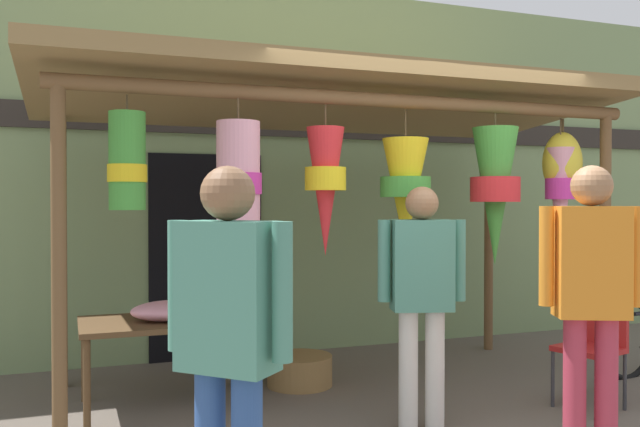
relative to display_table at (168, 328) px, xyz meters
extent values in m
plane|color=#60564C|center=(1.72, -1.04, -0.59)|extent=(30.00, 30.00, 0.00)
cube|color=#7A9360|center=(1.72, 1.56, 1.28)|extent=(11.22, 0.25, 3.74)
cube|color=#2D2823|center=(1.72, 1.42, 1.73)|extent=(10.10, 0.04, 0.24)
cube|color=black|center=(0.57, 1.43, 0.41)|extent=(1.10, 0.03, 2.00)
cylinder|color=brown|center=(-0.75, -0.79, 0.54)|extent=(0.09, 0.09, 2.25)
cylinder|color=brown|center=(3.41, -0.79, 0.54)|extent=(0.09, 0.09, 2.25)
cylinder|color=brown|center=(-0.75, 0.83, 0.54)|extent=(0.09, 0.09, 2.25)
cylinder|color=brown|center=(3.41, 0.83, 0.54)|extent=(0.09, 0.09, 2.25)
cylinder|color=brown|center=(1.33, -0.79, 1.66)|extent=(4.35, 0.10, 0.10)
cylinder|color=brown|center=(1.33, 0.83, 1.81)|extent=(4.35, 0.10, 0.10)
cube|color=olive|center=(1.33, 0.02, 1.78)|extent=(4.65, 2.12, 0.30)
cylinder|color=brown|center=(-0.35, -0.74, 1.56)|extent=(0.01, 0.01, 0.11)
cylinder|color=green|center=(-0.35, -0.74, 1.20)|extent=(0.23, 0.23, 0.61)
cylinder|color=yellow|center=(-0.35, -0.74, 1.12)|extent=(0.24, 0.24, 0.11)
cylinder|color=brown|center=(0.34, -0.84, 1.54)|extent=(0.01, 0.01, 0.15)
cylinder|color=pink|center=(0.34, -0.84, 1.08)|extent=(0.28, 0.28, 0.77)
cylinder|color=#D13399|center=(0.34, -0.84, 1.06)|extent=(0.30, 0.30, 0.14)
cylinder|color=brown|center=(0.97, -0.77, 1.53)|extent=(0.01, 0.01, 0.16)
cone|color=red|center=(0.97, -0.77, 1.01)|extent=(0.26, 0.26, 0.89)
cylinder|color=yellow|center=(0.97, -0.77, 1.10)|extent=(0.28, 0.28, 0.16)
cylinder|color=brown|center=(1.60, -0.75, 1.51)|extent=(0.01, 0.01, 0.21)
cone|color=yellow|center=(1.60, -0.75, 0.99)|extent=(0.34, 0.34, 0.82)
cylinder|color=green|center=(1.60, -0.75, 1.05)|extent=(0.37, 0.37, 0.15)
cylinder|color=brown|center=(2.34, -0.80, 1.56)|extent=(0.01, 0.01, 0.11)
cone|color=green|center=(2.34, -0.80, 0.98)|extent=(0.34, 0.34, 1.04)
cylinder|color=red|center=(2.34, -0.80, 1.04)|extent=(0.37, 0.37, 0.19)
cylinder|color=brown|center=(3.01, -0.73, 1.50)|extent=(0.01, 0.01, 0.23)
cone|color=pink|center=(3.01, -0.73, 0.91)|extent=(0.22, 0.22, 0.93)
cylinder|color=#D13399|center=(3.01, -0.73, 1.05)|extent=(0.24, 0.24, 0.17)
cylinder|color=#4C3D23|center=(3.06, -0.69, 1.56)|extent=(0.02, 0.02, 0.10)
ellipsoid|color=yellow|center=(3.06, -0.69, 1.26)|extent=(0.33, 0.28, 0.50)
cube|color=brown|center=(0.00, 0.00, 0.04)|extent=(1.27, 0.79, 0.04)
cylinder|color=brown|center=(-0.58, -0.34, -0.28)|extent=(0.05, 0.05, 0.61)
cylinder|color=brown|center=(0.58, -0.34, -0.28)|extent=(0.05, 0.05, 0.61)
cylinder|color=brown|center=(-0.58, 0.34, -0.28)|extent=(0.05, 0.05, 0.61)
cylinder|color=brown|center=(0.58, 0.34, -0.28)|extent=(0.05, 0.05, 0.61)
ellipsoid|color=pink|center=(0.01, -0.06, 0.14)|extent=(0.56, 0.40, 0.15)
ellipsoid|color=orange|center=(0.09, -0.10, 0.14)|extent=(0.25, 0.20, 0.10)
cube|color=#AD1E1E|center=(2.91, -1.15, -0.15)|extent=(0.49, 0.49, 0.04)
cube|color=#AD1E1E|center=(3.09, -1.11, 0.05)|extent=(0.14, 0.40, 0.40)
cylinder|color=#333338|center=(2.69, -1.03, -0.37)|extent=(0.03, 0.03, 0.44)
cylinder|color=#333338|center=(2.79, -1.38, -0.37)|extent=(0.03, 0.03, 0.44)
cylinder|color=#333338|center=(3.04, -0.93, -0.37)|extent=(0.03, 0.03, 0.44)
cylinder|color=#333338|center=(3.14, -1.28, -0.37)|extent=(0.03, 0.03, 0.44)
cylinder|color=olive|center=(1.11, 0.19, -0.46)|extent=(0.54, 0.54, 0.25)
torus|color=black|center=(3.87, -0.58, -0.26)|extent=(0.71, 0.16, 0.71)
cube|color=#4C8E7A|center=(-0.08, -2.37, 0.55)|extent=(0.44, 0.44, 0.62)
cylinder|color=#4C8E7A|center=(-0.26, -2.19, 0.58)|extent=(0.08, 0.08, 0.56)
cylinder|color=#4C8E7A|center=(0.10, -2.56, 0.58)|extent=(0.08, 0.08, 0.56)
sphere|color=#896042|center=(-0.08, -2.37, 0.98)|extent=(0.23, 0.23, 0.23)
cylinder|color=#B23347|center=(2.07, -1.97, -0.16)|extent=(0.13, 0.13, 0.86)
cylinder|color=#B23347|center=(2.23, -2.05, -0.16)|extent=(0.13, 0.13, 0.86)
cube|color=orange|center=(2.15, -2.01, 0.59)|extent=(0.46, 0.37, 0.65)
cylinder|color=orange|center=(1.92, -1.91, 0.63)|extent=(0.08, 0.08, 0.58)
cylinder|color=orange|center=(2.38, -2.12, 0.63)|extent=(0.08, 0.08, 0.58)
sphere|color=#9E704C|center=(2.15, -2.01, 1.04)|extent=(0.24, 0.24, 0.24)
cylinder|color=silver|center=(1.61, -1.17, -0.19)|extent=(0.13, 0.13, 0.81)
cylinder|color=silver|center=(1.43, -1.12, -0.19)|extent=(0.13, 0.13, 0.81)
cube|color=#4C8E7A|center=(1.52, -1.14, 0.52)|extent=(0.45, 0.32, 0.61)
cylinder|color=#4C8E7A|center=(1.76, -1.21, 0.55)|extent=(0.08, 0.08, 0.55)
cylinder|color=#4C8E7A|center=(1.27, -1.07, 0.55)|extent=(0.08, 0.08, 0.55)
sphere|color=#9E704C|center=(1.52, -1.14, 0.93)|extent=(0.22, 0.22, 0.22)
camera|label=1|loc=(-0.70, -5.12, 0.94)|focal=37.87mm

